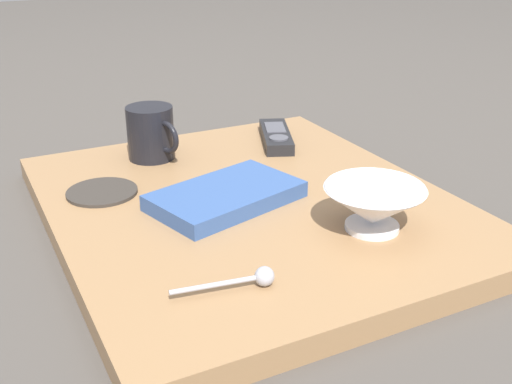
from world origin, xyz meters
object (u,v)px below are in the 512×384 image
Objects in this scene: tv_remote_near at (276,136)px; paperback_book at (227,197)px; cereal_bowl at (374,205)px; drink_coaster at (102,192)px; teaspoon at (253,278)px; coffee_mug at (151,133)px.

paperback_book is (-0.21, 0.20, 0.00)m from tv_remote_near.
tv_remote_near and paperback_book have the same top height.
cereal_bowl is at bearing 171.57° from tv_remote_near.
cereal_bowl is 1.26× the size of drink_coaster.
paperback_book is (0.16, 0.14, -0.02)m from cereal_bowl.
tv_remote_near is 1.54× the size of drink_coaster.
teaspoon is 1.12× the size of drink_coaster.
coffee_mug is 1.03× the size of drink_coaster.
drink_coaster is (-0.09, 0.35, -0.01)m from tv_remote_near.
tv_remote_near is (0.37, -0.06, -0.03)m from cereal_bowl.
teaspoon is 0.73× the size of tv_remote_near.
cereal_bowl is 0.22m from paperback_book.
paperback_book is at bearing -171.29° from coffee_mug.
paperback_book is at bearing -16.94° from teaspoon.
cereal_bowl reaches higher than drink_coaster.
tv_remote_near is 0.29m from paperback_book.
cereal_bowl reaches higher than teaspoon.
coffee_mug reaches higher than cereal_bowl.
teaspoon is at bearing 176.20° from coffee_mug.
teaspoon is at bearing 163.06° from paperback_book.
coffee_mug reaches higher than tv_remote_near.
cereal_bowl is at bearing -138.48° from paperback_book.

